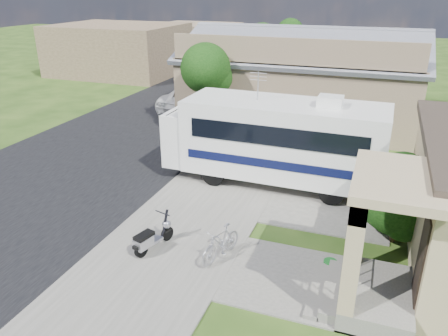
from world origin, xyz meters
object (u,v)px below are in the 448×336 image
(scooter, at_px, (152,238))
(bicycle, at_px, (221,245))
(motorhome, at_px, (275,138))
(shrub, at_px, (401,197))
(pickup_truck, at_px, (197,97))
(garden_hose, at_px, (330,264))
(van, at_px, (225,76))

(scooter, height_order, bicycle, scooter)
(motorhome, height_order, shrub, motorhome)
(shrub, relative_size, scooter, 1.88)
(pickup_truck, distance_m, garden_hose, 16.57)
(motorhome, distance_m, bicycle, 5.67)
(shrub, xyz_separation_m, bicycle, (-4.52, -2.69, -0.96))
(motorhome, bearing_deg, garden_hose, -59.07)
(motorhome, height_order, pickup_truck, motorhome)
(bicycle, distance_m, pickup_truck, 15.67)
(scooter, bearing_deg, bicycle, 24.04)
(bicycle, bearing_deg, pickup_truck, 133.60)
(shrub, xyz_separation_m, garden_hose, (-1.62, -2.00, -1.36))
(pickup_truck, relative_size, van, 0.97)
(van, distance_m, garden_hose, 22.15)
(van, bearing_deg, scooter, -87.38)
(pickup_truck, relative_size, garden_hose, 16.13)
(van, bearing_deg, shrub, -68.04)
(scooter, relative_size, bicycle, 0.94)
(scooter, bearing_deg, motorhome, 85.64)
(shrub, xyz_separation_m, scooter, (-6.50, -2.99, -0.99))
(garden_hose, bearing_deg, pickup_truck, 125.70)
(motorhome, bearing_deg, bicycle, -90.22)
(scooter, distance_m, van, 21.33)
(scooter, height_order, van, van)
(shrub, xyz_separation_m, van, (-11.75, 17.68, -0.57))
(motorhome, xyz_separation_m, shrub, (4.41, -2.83, -0.34))
(shrub, xyz_separation_m, pickup_truck, (-11.28, 11.45, -0.63))
(motorhome, xyz_separation_m, garden_hose, (2.79, -4.82, -1.70))
(motorhome, distance_m, scooter, 6.32)
(motorhome, relative_size, scooter, 5.44)
(motorhome, bearing_deg, van, 117.19)
(motorhome, relative_size, shrub, 2.89)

